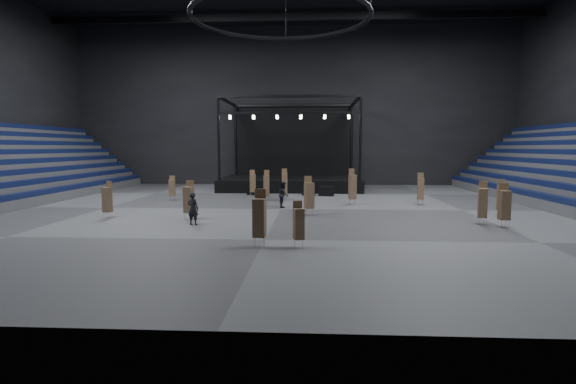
# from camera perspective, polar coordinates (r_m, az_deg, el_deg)

# --- Properties ---
(floor) EXTENTS (50.00, 50.00, 0.00)m
(floor) POSITION_cam_1_polar(r_m,az_deg,el_deg) (31.39, -0.92, -2.18)
(floor) COLOR #57585A
(floor) RESTS_ON ground
(wall_back) EXTENTS (50.00, 0.20, 18.00)m
(wall_back) POSITION_cam_1_polar(r_m,az_deg,el_deg) (52.28, 0.72, 10.85)
(wall_back) COLOR black
(wall_back) RESTS_ON ground
(stage) EXTENTS (14.00, 10.00, 9.20)m
(stage) POSITION_cam_1_polar(r_m,az_deg,el_deg) (47.39, 0.46, 2.24)
(stage) COLOR black
(stage) RESTS_ON floor
(truss_ring) EXTENTS (12.30, 12.30, 5.15)m
(truss_ring) POSITION_cam_1_polar(r_m,az_deg,el_deg) (32.30, -0.96, 21.33)
(truss_ring) COLOR black
(truss_ring) RESTS_ON ceiling
(flight_case_left) EXTENTS (1.33, 0.97, 0.80)m
(flight_case_left) POSITION_cam_1_polar(r_m,az_deg,el_deg) (40.75, -4.34, 0.18)
(flight_case_left) COLOR black
(flight_case_left) RESTS_ON floor
(flight_case_mid) EXTENTS (1.22, 0.84, 0.74)m
(flight_case_mid) POSITION_cam_1_polar(r_m,az_deg,el_deg) (40.26, 2.61, 0.08)
(flight_case_mid) COLOR black
(flight_case_mid) RESTS_ON floor
(flight_case_right) EXTENTS (1.41, 0.95, 0.86)m
(flight_case_right) POSITION_cam_1_polar(r_m,az_deg,el_deg) (39.94, 4.89, 0.11)
(flight_case_right) COLOR black
(flight_case_right) RESTS_ON floor
(chair_stack_0) EXTENTS (0.62, 0.62, 2.71)m
(chair_stack_0) POSITION_cam_1_polar(r_m,az_deg,el_deg) (34.15, 8.19, 0.72)
(chair_stack_0) COLOR silver
(chair_stack_0) RESTS_ON floor
(chair_stack_1) EXTENTS (0.60, 0.60, 2.33)m
(chair_stack_1) POSITION_cam_1_polar(r_m,az_deg,el_deg) (27.37, -12.49, -0.87)
(chair_stack_1) COLOR silver
(chair_stack_1) RESTS_ON floor
(chair_stack_2) EXTENTS (0.58, 0.58, 2.34)m
(chair_stack_2) POSITION_cam_1_polar(r_m,az_deg,el_deg) (39.50, -4.51, 1.20)
(chair_stack_2) COLOR silver
(chair_stack_2) RESTS_ON floor
(chair_stack_3) EXTENTS (0.57, 0.57, 2.51)m
(chair_stack_3) POSITION_cam_1_polar(r_m,az_deg,el_deg) (19.40, -3.64, -3.17)
(chair_stack_3) COLOR silver
(chair_stack_3) RESTS_ON floor
(chair_stack_4) EXTENTS (0.51, 0.51, 2.40)m
(chair_stack_4) POSITION_cam_1_polar(r_m,az_deg,el_deg) (35.23, 16.49, 0.47)
(chair_stack_4) COLOR silver
(chair_stack_4) RESTS_ON floor
(chair_stack_5) EXTENTS (0.56, 0.56, 2.31)m
(chair_stack_5) POSITION_cam_1_polar(r_m,az_deg,el_deg) (30.92, 25.54, -0.60)
(chair_stack_5) COLOR silver
(chair_stack_5) RESTS_ON floor
(chair_stack_6) EXTENTS (0.52, 0.52, 2.38)m
(chair_stack_6) POSITION_cam_1_polar(r_m,az_deg,el_deg) (26.67, 25.78, -1.43)
(chair_stack_6) COLOR silver
(chair_stack_6) RESTS_ON floor
(chair_stack_7) EXTENTS (0.58, 0.58, 2.25)m
(chair_stack_7) POSITION_cam_1_polar(r_m,az_deg,el_deg) (29.40, -21.97, -0.84)
(chair_stack_7) COLOR silver
(chair_stack_7) RESTS_ON floor
(chair_stack_8) EXTENTS (0.52, 0.52, 2.00)m
(chair_stack_8) POSITION_cam_1_polar(r_m,az_deg,el_deg) (37.71, -14.51, 0.61)
(chair_stack_8) COLOR silver
(chair_stack_8) RESTS_ON floor
(chair_stack_9) EXTENTS (0.45, 0.45, 2.47)m
(chair_stack_9) POSITION_cam_1_polar(r_m,az_deg,el_deg) (36.45, -2.75, 0.90)
(chair_stack_9) COLOR silver
(chair_stack_9) RESTS_ON floor
(chair_stack_10) EXTENTS (0.53, 0.53, 2.00)m
(chair_stack_10) POSITION_cam_1_polar(r_m,az_deg,el_deg) (19.31, 1.35, -3.97)
(chair_stack_10) COLOR silver
(chair_stack_10) RESTS_ON floor
(chair_stack_11) EXTENTS (0.59, 0.59, 2.43)m
(chair_stack_11) POSITION_cam_1_polar(r_m,az_deg,el_deg) (27.14, 23.49, -1.21)
(chair_stack_11) COLOR silver
(chair_stack_11) RESTS_ON floor
(chair_stack_12) EXTENTS (0.68, 0.68, 2.48)m
(chair_stack_12) POSITION_cam_1_polar(r_m,az_deg,el_deg) (28.47, 2.69, -0.36)
(chair_stack_12) COLOR silver
(chair_stack_12) RESTS_ON floor
(chair_stack_13) EXTENTS (0.50, 0.50, 2.57)m
(chair_stack_13) POSITION_cam_1_polar(r_m,az_deg,el_deg) (36.81, -0.44, 1.03)
(chair_stack_13) COLOR silver
(chair_stack_13) RESTS_ON floor
(man_center) EXTENTS (0.76, 0.61, 1.81)m
(man_center) POSITION_cam_1_polar(r_m,az_deg,el_deg) (25.43, -11.97, -2.10)
(man_center) COLOR black
(man_center) RESTS_ON floor
(crew_member) EXTENTS (0.76, 0.94, 1.86)m
(crew_member) POSITION_cam_1_polar(r_m,az_deg,el_deg) (32.05, -0.58, -0.34)
(crew_member) COLOR black
(crew_member) RESTS_ON floor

